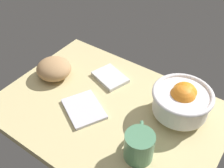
{
  "coord_description": "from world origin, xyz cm",
  "views": [
    {
      "loc": [
        38.06,
        -52.05,
        70.41
      ],
      "look_at": [
        -3.47,
        6.9,
        5.0
      ],
      "focal_mm": 43.41,
      "sensor_mm": 36.0,
      "label": 1
    }
  ],
  "objects": [
    {
      "name": "ground_plane",
      "position": [
        0.0,
        0.0,
        -1.5
      ],
      "size": [
        77.67,
        55.14,
        3.0
      ],
      "primitive_type": "cube",
      "color": "#C9B980"
    },
    {
      "name": "napkin_folded",
      "position": [
        -9.07,
        13.64,
        0.74
      ],
      "size": [
        15.31,
        13.06,
        1.47
      ],
      "primitive_type": "cube",
      "rotation": [
        0.0,
        0.0,
        -0.31
      ],
      "color": "silver",
      "rests_on": "ground"
    },
    {
      "name": "bread_loaf",
      "position": [
        -27.97,
        2.19,
        3.78
      ],
      "size": [
        15.95,
        15.65,
        7.55
      ],
      "primitive_type": "ellipsoid",
      "rotation": [
        0.0,
        0.0,
        0.2
      ],
      "color": "tan",
      "rests_on": "ground"
    },
    {
      "name": "mug",
      "position": [
        18.01,
        -9.92,
        4.75
      ],
      "size": [
        8.78,
        12.62,
        9.51
      ],
      "color": "#4E835F",
      "rests_on": "ground"
    },
    {
      "name": "fruit_bowl",
      "position": [
        21.03,
        11.79,
        7.36
      ],
      "size": [
        19.99,
        19.99,
        12.66
      ],
      "color": "white",
      "rests_on": "ground"
    },
    {
      "name": "napkin_spare",
      "position": [
        -6.91,
        -5.3,
        0.55
      ],
      "size": [
        18.67,
        17.37,
        1.1
      ],
      "primitive_type": "cube",
      "rotation": [
        0.0,
        0.0,
        -0.49
      ],
      "color": "silver",
      "rests_on": "ground"
    }
  ]
}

